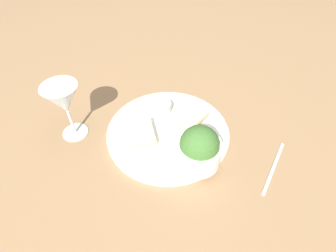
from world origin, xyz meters
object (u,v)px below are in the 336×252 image
object	(u,v)px
cheese_toast_far	(191,118)
fork	(274,167)
sauce_ramekin	(162,107)
wine_glass	(64,101)
salad_bowl	(199,149)
cheese_toast_near	(141,133)

from	to	relation	value
cheese_toast_far	fork	size ratio (longest dim) A/B	0.60
sauce_ramekin	wine_glass	bearing A→B (deg)	125.29
salad_bowl	cheese_toast_near	world-z (taller)	salad_bowl
sauce_ramekin	cheese_toast_near	size ratio (longest dim) A/B	0.46
sauce_ramekin	fork	world-z (taller)	sauce_ramekin
sauce_ramekin	cheese_toast_far	world-z (taller)	sauce_ramekin
salad_bowl	fork	size ratio (longest dim) A/B	0.63
sauce_ramekin	fork	distance (m)	0.36
wine_glass	salad_bowl	bearing A→B (deg)	-89.06
salad_bowl	cheese_toast_near	bearing A→B (deg)	79.02
salad_bowl	cheese_toast_far	world-z (taller)	salad_bowl
cheese_toast_far	wine_glass	bearing A→B (deg)	114.22
cheese_toast_near	fork	distance (m)	0.37
fork	wine_glass	bearing A→B (deg)	95.74
salad_bowl	sauce_ramekin	world-z (taller)	salad_bowl
sauce_ramekin	wine_glass	world-z (taller)	wine_glass
sauce_ramekin	cheese_toast_far	xyz separation A→B (m)	(-0.01, -0.10, -0.01)
cheese_toast_far	salad_bowl	bearing A→B (deg)	-158.29
cheese_toast_far	wine_glass	size ratio (longest dim) A/B	0.64
cheese_toast_far	fork	xyz separation A→B (m)	(-0.08, -0.25, -0.02)
fork	salad_bowl	bearing A→B (deg)	104.54
salad_bowl	sauce_ramekin	bearing A→B (deg)	45.10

